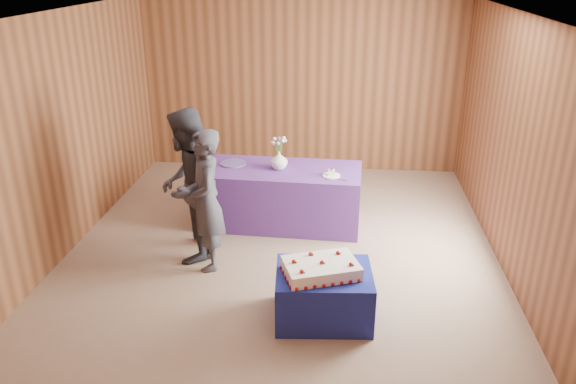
# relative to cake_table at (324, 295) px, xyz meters

# --- Properties ---
(ground) EXTENTS (6.00, 6.00, 0.00)m
(ground) POSITION_rel_cake_table_xyz_m (-0.54, 1.20, -0.25)
(ground) COLOR gray
(ground) RESTS_ON ground
(room_shell) EXTENTS (5.04, 6.04, 2.72)m
(room_shell) POSITION_rel_cake_table_xyz_m (-0.54, 1.20, 1.55)
(room_shell) COLOR brown
(room_shell) RESTS_ON ground
(cake_table) EXTENTS (0.95, 0.77, 0.50)m
(cake_table) POSITION_rel_cake_table_xyz_m (0.00, 0.00, 0.00)
(cake_table) COLOR navy
(cake_table) RESTS_ON ground
(serving_table) EXTENTS (2.03, 0.98, 0.75)m
(serving_table) POSITION_rel_cake_table_xyz_m (-0.62, 2.06, 0.12)
(serving_table) COLOR #5A3696
(serving_table) RESTS_ON ground
(sheet_cake) EXTENTS (0.82, 0.68, 0.16)m
(sheet_cake) POSITION_rel_cake_table_xyz_m (-0.03, -0.03, 0.31)
(sheet_cake) COLOR white
(sheet_cake) RESTS_ON cake_table
(vase) EXTENTS (0.28, 0.28, 0.23)m
(vase) POSITION_rel_cake_table_xyz_m (-0.66, 2.05, 0.62)
(vase) COLOR silver
(vase) RESTS_ON serving_table
(flower_spray) EXTENTS (0.21, 0.21, 0.16)m
(flower_spray) POSITION_rel_cake_table_xyz_m (-0.66, 2.05, 0.86)
(flower_spray) COLOR #2A6B2B
(flower_spray) RESTS_ON vase
(platter) EXTENTS (0.42, 0.42, 0.02)m
(platter) POSITION_rel_cake_table_xyz_m (-1.27, 2.16, 0.51)
(platter) COLOR #6651A3
(platter) RESTS_ON serving_table
(plate) EXTENTS (0.25, 0.25, 0.01)m
(plate) POSITION_rel_cake_table_xyz_m (0.01, 1.86, 0.51)
(plate) COLOR white
(plate) RESTS_ON serving_table
(cake_slice) EXTENTS (0.08, 0.07, 0.09)m
(cake_slice) POSITION_rel_cake_table_xyz_m (0.01, 1.86, 0.55)
(cake_slice) COLOR white
(cake_slice) RESTS_ON plate
(knife) EXTENTS (0.26, 0.04, 0.00)m
(knife) POSITION_rel_cake_table_xyz_m (0.07, 1.74, 0.50)
(knife) COLOR #B2B2B6
(knife) RESTS_ON serving_table
(guest_left) EXTENTS (0.55, 0.67, 1.58)m
(guest_left) POSITION_rel_cake_table_xyz_m (-1.32, 0.87, 0.54)
(guest_left) COLOR #373741
(guest_left) RESTS_ON ground
(guest_right) EXTENTS (0.67, 0.85, 1.75)m
(guest_right) POSITION_rel_cake_table_xyz_m (-1.57, 1.07, 0.62)
(guest_right) COLOR #35353F
(guest_right) RESTS_ON ground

